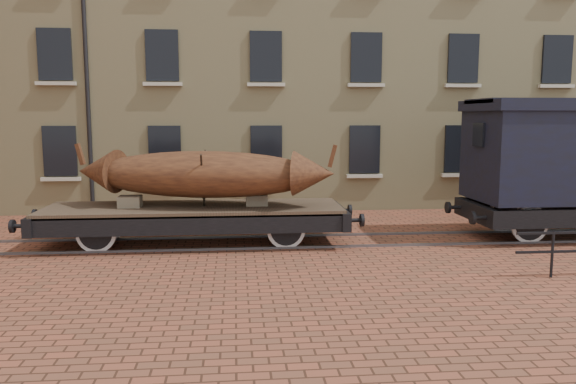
{
  "coord_description": "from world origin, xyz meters",
  "views": [
    {
      "loc": [
        -3.57,
        -14.68,
        3.34
      ],
      "look_at": [
        -2.15,
        0.5,
        1.3
      ],
      "focal_mm": 35.0,
      "sensor_mm": 36.0,
      "label": 1
    }
  ],
  "objects": [
    {
      "name": "rail_track",
      "position": [
        0.0,
        0.0,
        0.03
      ],
      "size": [
        30.0,
        1.52,
        0.06
      ],
      "color": "#59595E",
      "rests_on": "ground"
    },
    {
      "name": "ground",
      "position": [
        0.0,
        0.0,
        0.0
      ],
      "size": [
        90.0,
        90.0,
        0.0
      ],
      "primitive_type": "plane",
      "color": "brown"
    },
    {
      "name": "warehouse_cream",
      "position": [
        3.0,
        9.99,
        7.0
      ],
      "size": [
        40.0,
        10.19,
        14.0
      ],
      "color": "#D6C589",
      "rests_on": "ground"
    },
    {
      "name": "flatcar_wagon",
      "position": [
        -4.68,
        -0.0,
        0.82
      ],
      "size": [
        8.7,
        2.36,
        1.31
      ],
      "color": "brown",
      "rests_on": "ground"
    },
    {
      "name": "iron_boat",
      "position": [
        -4.41,
        0.0,
        1.87
      ],
      "size": [
        6.89,
        3.05,
        1.64
      ],
      "color": "brown",
      "rests_on": "flatcar_wagon"
    }
  ]
}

